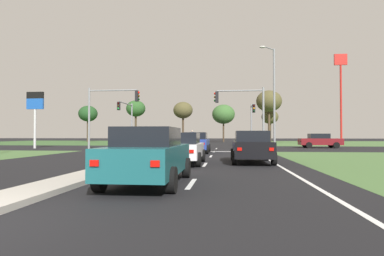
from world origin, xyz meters
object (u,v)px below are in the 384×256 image
(car_beige_seventh, at_px, (192,138))
(treeline_second, at_px, (136,109))
(pedestrian_at_median, at_px, (192,136))
(car_teal_fourth, at_px, (149,155))
(car_grey_sixth, at_px, (183,141))
(traffic_signal_far_left, at_px, (127,115))
(car_blue_fifth, at_px, (196,142))
(fastfood_pole_sign, at_px, (341,79))
(car_white_near, at_px, (182,148))
(treeline_third, at_px, (183,110))
(traffic_signal_near_right, at_px, (245,108))
(treeline_sixth, at_px, (269,101))
(treeline_near, at_px, (88,114))
(traffic_signal_far_right, at_px, (252,117))
(street_lamp_second, at_px, (273,93))
(fuel_price_totem, at_px, (35,107))
(car_black_second, at_px, (251,146))
(treeline_fifth, at_px, (270,117))
(car_maroon_third, at_px, (320,141))
(treeline_fourth, at_px, (223,114))
(traffic_signal_near_left, at_px, (108,107))

(car_beige_seventh, relative_size, treeline_second, 0.54)
(pedestrian_at_median, bearing_deg, car_teal_fourth, -69.42)
(car_grey_sixth, relative_size, car_beige_seventh, 0.96)
(car_teal_fourth, height_order, traffic_signal_far_left, traffic_signal_far_left)
(car_grey_sixth, distance_m, treeline_second, 34.02)
(car_blue_fifth, height_order, fastfood_pole_sign, fastfood_pole_sign)
(car_white_near, relative_size, car_grey_sixth, 1.02)
(traffic_signal_far_left, distance_m, treeline_third, 23.70)
(car_teal_fourth, bearing_deg, traffic_signal_near_right, 78.66)
(car_blue_fifth, relative_size, treeline_second, 0.53)
(traffic_signal_far_left, distance_m, treeline_sixth, 31.95)
(car_white_near, height_order, treeline_near, treeline_near)
(traffic_signal_far_right, relative_size, treeline_second, 0.62)
(traffic_signal_near_right, height_order, treeline_third, treeline_third)
(car_blue_fifth, bearing_deg, street_lamp_second, 41.23)
(fuel_price_totem, bearing_deg, car_black_second, -36.22)
(car_blue_fifth, distance_m, traffic_signal_far_left, 17.15)
(treeline_second, distance_m, treeline_fifth, 26.94)
(car_maroon_third, bearing_deg, treeline_fourth, -160.10)
(fuel_price_totem, bearing_deg, car_beige_seventh, 69.20)
(traffic_signal_near_right, relative_size, treeline_second, 0.65)
(fuel_price_totem, relative_size, treeline_fifth, 0.91)
(pedestrian_at_median, relative_size, treeline_near, 0.26)
(car_white_near, bearing_deg, treeline_sixth, 77.89)
(car_grey_sixth, xyz_separation_m, street_lamp_second, (8.76, -2.07, 4.49))
(car_white_near, distance_m, car_teal_fourth, 6.40)
(street_lamp_second, relative_size, treeline_fourth, 1.27)
(car_grey_sixth, relative_size, street_lamp_second, 0.45)
(car_beige_seventh, relative_size, treeline_fourth, 0.60)
(car_white_near, xyz_separation_m, traffic_signal_far_left, (-9.97, 23.45, 3.04))
(traffic_signal_far_left, relative_size, pedestrian_at_median, 2.93)
(car_teal_fourth, xyz_separation_m, street_lamp_second, (6.56, 21.95, 4.47))
(traffic_signal_far_left, height_order, fuel_price_totem, fuel_price_totem)
(car_blue_fifth, bearing_deg, traffic_signal_near_right, 34.13)
(traffic_signal_far_right, distance_m, traffic_signal_near_left, 17.88)
(car_black_second, xyz_separation_m, street_lamp_second, (3.12, 14.42, 4.48))
(treeline_second, bearing_deg, traffic_signal_near_right, -61.45)
(treeline_second, height_order, treeline_sixth, treeline_sixth)
(car_black_second, relative_size, car_grey_sixth, 1.05)
(car_blue_fifth, height_order, treeline_second, treeline_second)
(car_black_second, height_order, car_blue_fifth, same)
(treeline_second, bearing_deg, car_grey_sixth, -66.07)
(car_grey_sixth, bearing_deg, car_blue_fifth, -165.44)
(treeline_fifth, bearing_deg, car_beige_seventh, -177.51)
(pedestrian_at_median, bearing_deg, treeline_second, 141.31)
(traffic_signal_far_left, xyz_separation_m, pedestrian_at_median, (7.47, 5.49, -2.52))
(traffic_signal_far_right, distance_m, treeline_fourth, 26.44)
(fastfood_pole_sign, relative_size, treeline_sixth, 1.33)
(car_white_near, bearing_deg, car_black_second, 18.48)
(car_beige_seventh, height_order, traffic_signal_far_left, traffic_signal_far_left)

